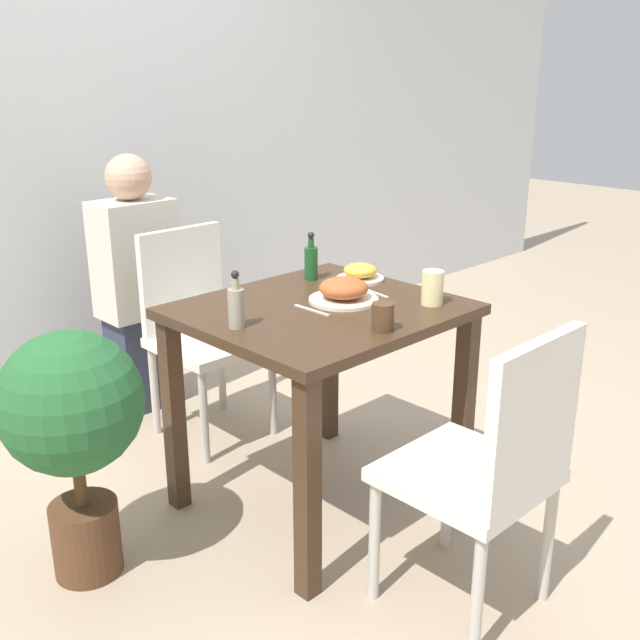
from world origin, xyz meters
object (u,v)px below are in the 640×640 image
(sauce_bottle, at_px, (236,306))
(potted_plant_left, at_px, (72,419))
(juice_glass, at_px, (432,288))
(condiment_bottle, at_px, (311,261))
(side_plate, at_px, (360,273))
(person_figure, at_px, (137,286))
(chair_near, at_px, (491,462))
(drink_cup, at_px, (383,317))
(food_plate, at_px, (344,291))
(chair_far, at_px, (199,322))

(sauce_bottle, xyz_separation_m, potted_plant_left, (-0.47, 0.20, -0.29))
(juice_glass, xyz_separation_m, condiment_bottle, (-0.08, 0.51, 0.01))
(side_plate, xyz_separation_m, person_figure, (-0.34, 1.05, -0.20))
(condiment_bottle, bearing_deg, sauce_bottle, -156.39)
(juice_glass, relative_size, sauce_bottle, 0.64)
(chair_near, xyz_separation_m, juice_glass, (0.36, 0.50, 0.32))
(sauce_bottle, height_order, person_figure, person_figure)
(drink_cup, height_order, person_figure, person_figure)
(chair_near, height_order, juice_glass, chair_near)
(drink_cup, height_order, potted_plant_left, drink_cup)
(drink_cup, xyz_separation_m, condiment_bottle, (0.24, 0.57, 0.03))
(chair_near, bearing_deg, food_plate, -103.06)
(chair_far, relative_size, drink_cup, 10.14)
(chair_far, distance_m, sauce_bottle, 0.91)
(chair_near, distance_m, potted_plant_left, 1.22)
(juice_glass, bearing_deg, food_plate, 129.74)
(condiment_bottle, xyz_separation_m, potted_plant_left, (-1.02, -0.04, -0.29))
(potted_plant_left, bearing_deg, chair_far, 33.25)
(condiment_bottle, relative_size, potted_plant_left, 0.23)
(food_plate, bearing_deg, condiment_bottle, 67.79)
(food_plate, distance_m, side_plate, 0.28)
(food_plate, distance_m, potted_plant_left, 0.97)
(side_plate, height_order, potted_plant_left, side_plate)
(chair_far, relative_size, food_plate, 3.66)
(chair_near, height_order, potted_plant_left, chair_near)
(sauce_bottle, bearing_deg, chair_near, -71.34)
(juice_glass, height_order, person_figure, person_figure)
(juice_glass, height_order, condiment_bottle, condiment_bottle)
(food_plate, relative_size, potted_plant_left, 0.30)
(side_plate, bearing_deg, chair_far, 113.09)
(juice_glass, distance_m, sauce_bottle, 0.68)
(food_plate, height_order, condiment_bottle, condiment_bottle)
(drink_cup, bearing_deg, chair_far, 85.70)
(side_plate, bearing_deg, condiment_bottle, 130.72)
(sauce_bottle, bearing_deg, side_plate, 8.37)
(juice_glass, xyz_separation_m, sauce_bottle, (-0.62, 0.27, 0.01))
(food_plate, bearing_deg, chair_far, 93.28)
(drink_cup, bearing_deg, potted_plant_left, 145.42)
(drink_cup, bearing_deg, person_figure, 88.92)
(side_plate, distance_m, juice_glass, 0.38)
(chair_near, distance_m, condiment_bottle, 1.10)
(person_figure, bearing_deg, food_plate, -85.20)
(chair_far, relative_size, sauce_bottle, 4.81)
(side_plate, height_order, drink_cup, drink_cup)
(chair_far, xyz_separation_m, juice_glass, (0.24, -1.04, 0.32))
(side_plate, distance_m, condiment_bottle, 0.19)
(chair_far, bearing_deg, sauce_bottle, -116.85)
(side_plate, distance_m, drink_cup, 0.56)
(drink_cup, bearing_deg, condiment_bottle, 66.92)
(chair_far, bearing_deg, chair_near, -94.60)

